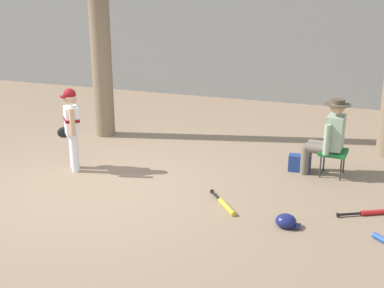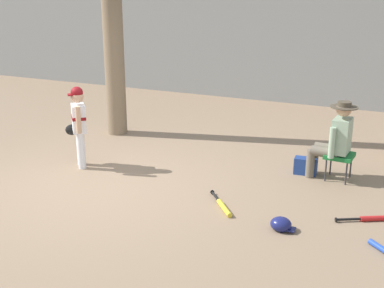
{
  "view_description": "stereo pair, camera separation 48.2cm",
  "coord_description": "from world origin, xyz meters",
  "views": [
    {
      "loc": [
        3.57,
        -5.78,
        2.86
      ],
      "look_at": [
        1.36,
        0.31,
        0.75
      ],
      "focal_mm": 47.23,
      "sensor_mm": 36.0,
      "label": 1
    },
    {
      "loc": [
        4.02,
        -5.6,
        2.86
      ],
      "look_at": [
        1.36,
        0.31,
        0.75
      ],
      "focal_mm": 47.23,
      "sensor_mm": 36.0,
      "label": 2
    }
  ],
  "objects": [
    {
      "name": "ground_plane",
      "position": [
        0.0,
        0.0,
        0.0
      ],
      "size": [
        60.0,
        60.0,
        0.0
      ],
      "primitive_type": "plane",
      "color": "#897056"
    },
    {
      "name": "tree_near_player",
      "position": [
        -1.22,
        2.46,
        2.0
      ],
      "size": [
        0.64,
        0.64,
        4.68
      ],
      "color": "#7F6B51",
      "rests_on": "ground"
    },
    {
      "name": "seated_spectator",
      "position": [
        3.02,
        1.74,
        0.64
      ],
      "size": [
        0.67,
        0.54,
        1.2
      ],
      "color": "#6B6051",
      "rests_on": "ground"
    },
    {
      "name": "bat_red_barrel",
      "position": [
        3.75,
        0.52,
        0.03
      ],
      "size": [
        0.73,
        0.43,
        0.07
      ],
      "color": "red",
      "rests_on": "ground"
    },
    {
      "name": "batting_helmet_navy",
      "position": [
        2.76,
        -0.2,
        0.08
      ],
      "size": [
        0.3,
        0.23,
        0.18
      ],
      "color": "navy",
      "rests_on": "ground"
    },
    {
      "name": "concrete_back_wall",
      "position": [
        0.0,
        6.5,
        1.33
      ],
      "size": [
        18.0,
        0.36,
        2.66
      ],
      "primitive_type": "cube",
      "color": "gray",
      "rests_on": "ground"
    },
    {
      "name": "folding_stool",
      "position": [
        3.12,
        1.74,
        0.36
      ],
      "size": [
        0.43,
        0.43,
        0.41
      ],
      "color": "#196B2D",
      "rests_on": "ground"
    },
    {
      "name": "handbag_beside_stool",
      "position": [
        2.62,
        1.76,
        0.13
      ],
      "size": [
        0.35,
        0.2,
        0.26
      ],
      "primitive_type": "cube",
      "rotation": [
        0.0,
        0.0,
        0.07
      ],
      "color": "navy",
      "rests_on": "ground"
    },
    {
      "name": "bat_yellow_trainer",
      "position": [
        1.9,
        0.08,
        0.03
      ],
      "size": [
        0.53,
        0.64,
        0.07
      ],
      "color": "yellow",
      "rests_on": "ground"
    },
    {
      "name": "young_ballplayer",
      "position": [
        -0.75,
        0.63,
        0.74
      ],
      "size": [
        0.55,
        0.48,
        1.31
      ],
      "color": "white",
      "rests_on": "ground"
    }
  ]
}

